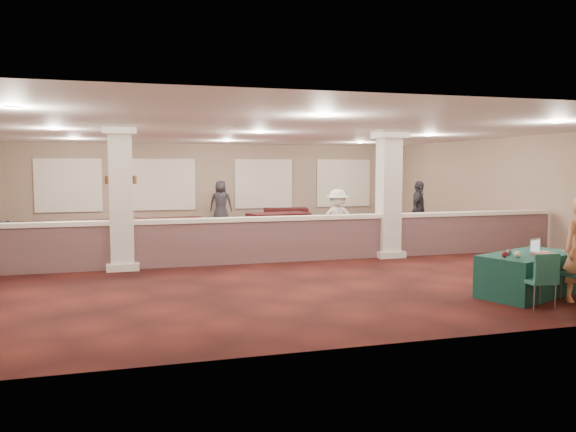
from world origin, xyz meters
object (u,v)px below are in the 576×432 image
object	(u,v)px
far_table_back_center	(278,225)
attendee_b	(338,220)
far_table_back_right	(286,217)
attendee_c	(418,210)
conf_chair_side	(541,276)
far_table_back_left	(19,234)
near_table	(529,274)
far_table_front_left	(115,232)
far_table_front_center	(175,230)
attendee_d	(221,203)
far_table_front_right	(317,227)

from	to	relation	value
far_table_back_center	attendee_b	world-z (taller)	attendee_b
far_table_back_right	attendee_c	xyz separation A→B (m)	(2.98, -5.00, 0.58)
conf_chair_side	far_table_back_center	distance (m)	10.38
far_table_back_left	far_table_back_center	size ratio (longest dim) A/B	0.85
near_table	attendee_c	size ratio (longest dim) A/B	1.05
far_table_front_left	attendee_b	world-z (taller)	attendee_b
far_table_front_center	attendee_d	world-z (taller)	attendee_d
far_table_front_left	far_table_back_center	xyz separation A→B (m)	(5.11, 0.25, 0.04)
conf_chair_side	attendee_c	xyz separation A→B (m)	(2.52, 8.55, 0.38)
near_table	far_table_front_left	xyz separation A→B (m)	(-7.25, 9.08, -0.02)
near_table	attendee_d	bearing A→B (deg)	82.73
conf_chair_side	far_table_front_left	size ratio (longest dim) A/B	0.52
far_table_front_right	far_table_back_center	world-z (taller)	far_table_back_center
conf_chair_side	far_table_front_center	size ratio (longest dim) A/B	0.51
far_table_front_left	far_table_back_center	distance (m)	5.12
far_table_back_left	far_table_back_center	distance (m)	7.80
far_table_front_center	far_table_back_left	distance (m)	4.45
conf_chair_side	far_table_front_left	distance (m)	12.06
far_table_back_left	attendee_d	world-z (taller)	attendee_d
attendee_b	far_table_front_left	bearing A→B (deg)	176.97
attendee_b	far_table_back_right	bearing A→B (deg)	110.38
conf_chair_side	attendee_c	world-z (taller)	attendee_c
far_table_back_center	attendee_b	size ratio (longest dim) A/B	1.16
far_table_front_center	far_table_back_left	world-z (taller)	far_table_front_center
near_table	far_table_front_center	distance (m)	10.66
far_table_back_center	attendee_d	bearing A→B (deg)	108.93
far_table_back_left	attendee_d	bearing A→B (deg)	30.06
near_table	far_table_back_center	distance (m)	9.57
near_table	attendee_c	world-z (taller)	attendee_c
conf_chair_side	far_table_back_left	distance (m)	13.93
far_table_back_left	far_table_back_right	bearing A→B (deg)	20.19
far_table_front_right	attendee_b	distance (m)	2.74
far_table_front_right	far_table_back_left	bearing A→B (deg)	176.65
conf_chair_side	far_table_front_left	world-z (taller)	conf_chair_side
conf_chair_side	far_table_front_center	distance (m)	11.22
far_table_front_right	far_table_back_center	xyz separation A→B (m)	(-1.14, 0.52, 0.04)
near_table	far_table_back_center	bearing A→B (deg)	80.97
far_table_front_center	far_table_back_right	world-z (taller)	far_table_front_center
far_table_back_left	attendee_c	size ratio (longest dim) A/B	0.89
far_table_front_center	far_table_back_left	xyz separation A→B (m)	(-4.44, 0.20, -0.03)
far_table_front_left	far_table_front_center	bearing A→B (deg)	1.66
near_table	far_table_back_right	xyz separation A→B (m)	(-0.97, 12.63, -0.03)
conf_chair_side	far_table_back_left	size ratio (longest dim) A/B	0.56
attendee_b	attendee_d	xyz separation A→B (m)	(-2.13, 6.97, 0.05)
attendee_d	attendee_c	bearing A→B (deg)	147.41
near_table	far_table_back_center	size ratio (longest dim) A/B	1.00
near_table	attendee_c	distance (m)	7.91
far_table_back_center	attendee_c	size ratio (longest dim) A/B	1.05
far_table_back_left	attendee_d	distance (m)	7.54
far_table_back_right	attendee_c	size ratio (longest dim) A/B	0.91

